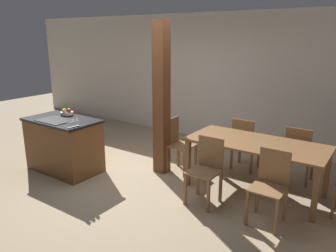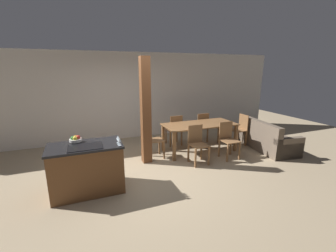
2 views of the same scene
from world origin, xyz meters
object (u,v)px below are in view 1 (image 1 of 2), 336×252
Objects in this scene: kitchen_island at (64,145)px; dining_chair_near_right at (270,185)px; dining_chair_near_left at (206,169)px; timber_post at (162,100)px; wine_glass_middle at (73,120)px; wine_glass_far at (77,119)px; dining_chair_far_right at (299,153)px; dining_chair_head_end at (178,143)px; wine_glass_near at (69,121)px; fruit_bowl at (67,112)px; dining_chair_far_left at (245,143)px; dining_table at (256,148)px.

kitchen_island reaches higher than dining_chair_near_right.
timber_post reaches higher than dining_chair_near_left.
wine_glass_far is at bearing 90.00° from wine_glass_middle.
dining_chair_head_end is (-1.79, -0.68, 0.00)m from dining_chair_far_right.
dining_chair_near_left and dining_chair_near_right have the same top height.
wine_glass_near is 0.15m from wine_glass_far.
dining_chair_far_right is (3.38, 1.76, 0.03)m from kitchen_island.
dining_chair_near_left and dining_chair_far_right have the same top height.
fruit_bowl reaches higher than dining_chair_far_left.
dining_chair_far_left is at bearing -53.29° from dining_chair_head_end.
wine_glass_near is 1.00× the size of wine_glass_far.
wine_glass_far reaches higher than dining_table.
kitchen_island is 1.93m from dining_chair_head_end.
wine_glass_middle and wine_glass_far have the same top height.
fruit_bowl is 0.24× the size of dining_chair_near_right.
wine_glass_near is 1.80m from dining_chair_head_end.
kitchen_island is at bearing -159.72° from dining_table.
dining_chair_head_end is at bearing 180.00° from dining_table.
dining_chair_near_right is (2.81, 0.70, -0.53)m from wine_glass_near.
dining_chair_far_right is (0.88, 1.35, 0.00)m from dining_chair_near_left.
dining_chair_far_right is at bearing 23.33° from timber_post.
dining_chair_near_right is 1.00× the size of dining_chair_far_right.
kitchen_island is at bearing -57.11° from fruit_bowl.
wine_glass_middle is 0.07× the size of dining_table.
fruit_bowl is 1.56× the size of wine_glass_near.
dining_chair_far_left is at bearing 46.74° from wine_glass_near.
wine_glass_far is 2.77m from dining_chair_far_left.
dining_chair_near_left is at bearing 19.96° from wine_glass_near.
dining_chair_near_right reaches higher than dining_table.
dining_chair_far_left is (2.50, 1.76, 0.03)m from kitchen_island.
dining_chair_near_left is at bearing 57.04° from dining_chair_far_right.
dining_chair_far_left is (1.94, 1.90, -0.53)m from wine_glass_far.
wine_glass_far is 0.15× the size of dining_chair_near_right.
dining_chair_head_end is (1.03, 1.38, -0.53)m from wine_glass_near.
dining_chair_near_left is at bearing 17.94° from wine_glass_middle.
fruit_bowl is 3.09m from dining_chair_far_left.
dining_chair_near_left is 1.35m from dining_chair_far_left.
dining_chair_near_left and dining_chair_far_left have the same top height.
wine_glass_far is 1.69m from dining_chair_head_end.
dining_chair_far_left is at bearing 35.20° from kitchen_island.
wine_glass_middle reaches higher than dining_table.
timber_post is (-0.20, -0.18, 0.75)m from dining_chair_head_end.
wine_glass_near reaches higher than dining_table.
wine_glass_middle is 1.41m from timber_post.
dining_chair_head_end is at bearing 50.05° from wine_glass_far.
wine_glass_near is 1.00× the size of wine_glass_middle.
dining_table is 2.15× the size of dining_chair_far_left.
dining_chair_far_left is (1.94, 2.06, -0.53)m from wine_glass_near.
wine_glass_near is 0.15× the size of dining_chair_far_left.
dining_chair_far_right is (2.81, 2.06, -0.53)m from wine_glass_near.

